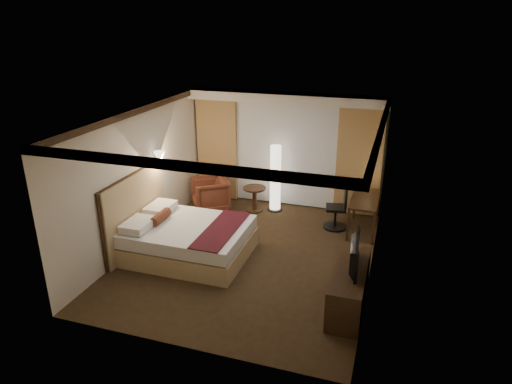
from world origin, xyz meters
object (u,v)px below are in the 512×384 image
(television, at_px, (350,251))
(side_table, at_px, (255,199))
(dresser, at_px, (349,285))
(bed, at_px, (189,240))
(armchair, at_px, (210,192))
(office_chair, at_px, (336,206))
(floor_lamp, at_px, (275,178))
(desk, at_px, (363,214))

(television, bearing_deg, side_table, 34.74)
(side_table, bearing_deg, dresser, -50.05)
(bed, height_order, dresser, dresser)
(armchair, xyz_separation_m, television, (3.57, -2.86, 0.54))
(bed, height_order, office_chair, office_chair)
(armchair, height_order, office_chair, office_chair)
(television, bearing_deg, bed, 72.92)
(side_table, relative_size, dresser, 0.34)
(armchair, xyz_separation_m, floor_lamp, (1.48, 0.39, 0.38))
(armchair, bearing_deg, dresser, 17.08)
(side_table, relative_size, television, 0.59)
(bed, distance_m, armchair, 2.26)
(dresser, bearing_deg, armchair, 141.52)
(bed, height_order, side_table, bed)
(armchair, height_order, desk, armchair)
(desk, height_order, dresser, desk)
(floor_lamp, xyz_separation_m, television, (2.09, -3.25, 0.16))
(side_table, bearing_deg, television, -50.39)
(bed, relative_size, side_table, 3.78)
(side_table, distance_m, floor_lamp, 0.69)
(office_chair, distance_m, television, 2.81)
(bed, relative_size, floor_lamp, 1.39)
(bed, distance_m, office_chair, 3.20)
(desk, bearing_deg, side_table, 172.98)
(armchair, bearing_deg, office_chair, 52.59)
(office_chair, xyz_separation_m, dresser, (0.63, -2.71, -0.18))
(floor_lamp, bearing_deg, side_table, -157.76)
(side_table, height_order, television, television)
(bed, bearing_deg, office_chair, 39.78)
(desk, xyz_separation_m, dresser, (0.05, -2.76, -0.04))
(office_chair, height_order, television, office_chair)
(armchair, relative_size, dresser, 0.48)
(bed, height_order, floor_lamp, floor_lamp)
(desk, bearing_deg, dresser, -88.96)
(floor_lamp, height_order, desk, floor_lamp)
(dresser, height_order, television, television)
(desk, height_order, television, television)
(office_chair, relative_size, television, 1.04)
(floor_lamp, bearing_deg, television, -57.23)
(desk, distance_m, office_chair, 0.60)
(desk, xyz_separation_m, television, (0.02, -2.76, 0.57))
(side_table, xyz_separation_m, desk, (2.52, -0.31, 0.08))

